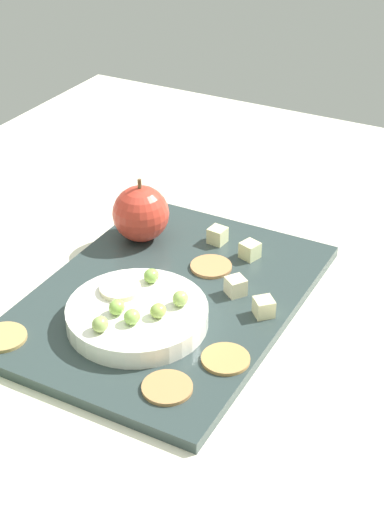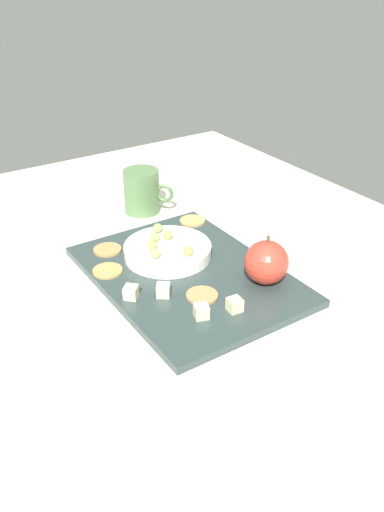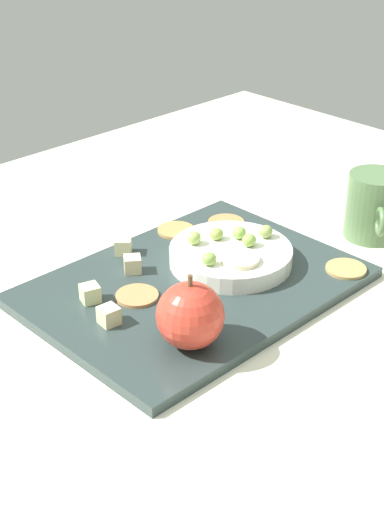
# 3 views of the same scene
# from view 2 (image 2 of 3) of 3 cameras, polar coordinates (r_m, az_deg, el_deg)

# --- Properties ---
(table) EXTENTS (1.30, 1.05, 0.04)m
(table) POSITION_cam_2_polar(r_m,az_deg,el_deg) (0.94, -0.97, -3.00)
(table) COLOR silver
(table) RESTS_ON ground
(platter) EXTENTS (0.39, 0.28, 0.01)m
(platter) POSITION_cam_2_polar(r_m,az_deg,el_deg) (0.92, -0.39, -2.03)
(platter) COLOR #2E3C3B
(platter) RESTS_ON table
(serving_dish) EXTENTS (0.16, 0.16, 0.02)m
(serving_dish) POSITION_cam_2_polar(r_m,az_deg,el_deg) (0.95, -2.39, 0.64)
(serving_dish) COLOR white
(serving_dish) RESTS_ON platter
(apple_whole) EXTENTS (0.07, 0.07, 0.07)m
(apple_whole) POSITION_cam_2_polar(r_m,az_deg,el_deg) (0.88, 7.95, -0.67)
(apple_whole) COLOR red
(apple_whole) RESTS_ON platter
(apple_stem) EXTENTS (0.01, 0.01, 0.01)m
(apple_stem) POSITION_cam_2_polar(r_m,az_deg,el_deg) (0.85, 8.15, 1.78)
(apple_stem) COLOR brown
(apple_stem) RESTS_ON apple_whole
(cheese_cube_0) EXTENTS (0.03, 0.03, 0.02)m
(cheese_cube_0) POSITION_cam_2_polar(r_m,az_deg,el_deg) (0.85, -3.09, -3.66)
(cheese_cube_0) COLOR beige
(cheese_cube_0) RESTS_ON platter
(cheese_cube_1) EXTENTS (0.03, 0.03, 0.02)m
(cheese_cube_1) POSITION_cam_2_polar(r_m,az_deg,el_deg) (0.85, -6.53, -3.87)
(cheese_cube_1) COLOR beige
(cheese_cube_1) RESTS_ON platter
(cheese_cube_2) EXTENTS (0.02, 0.02, 0.02)m
(cheese_cube_2) POSITION_cam_2_polar(r_m,az_deg,el_deg) (0.82, 4.52, -5.23)
(cheese_cube_2) COLOR beige
(cheese_cube_2) RESTS_ON platter
(cheese_cube_3) EXTENTS (0.03, 0.03, 0.02)m
(cheese_cube_3) POSITION_cam_2_polar(r_m,az_deg,el_deg) (0.80, 1.01, -5.94)
(cheese_cube_3) COLOR beige
(cheese_cube_3) RESTS_ON platter
(cracker_0) EXTENTS (0.05, 0.05, 0.00)m
(cracker_0) POSITION_cam_2_polar(r_m,az_deg,el_deg) (0.92, -9.01, -1.56)
(cracker_0) COLOR tan
(cracker_0) RESTS_ON platter
(cracker_1) EXTENTS (0.05, 0.05, 0.00)m
(cracker_1) POSITION_cam_2_polar(r_m,az_deg,el_deg) (0.99, -9.02, 0.67)
(cracker_1) COLOR #AE804C
(cracker_1) RESTS_ON platter
(cracker_2) EXTENTS (0.05, 0.05, 0.00)m
(cracker_2) POSITION_cam_2_polar(r_m,az_deg,el_deg) (1.08, 0.05, 3.79)
(cracker_2) COLOR tan
(cracker_2) RESTS_ON platter
(cracker_3) EXTENTS (0.05, 0.05, 0.00)m
(cracker_3) POSITION_cam_2_polar(r_m,az_deg,el_deg) (0.85, 1.08, -4.22)
(cracker_3) COLOR tan
(cracker_3) RESTS_ON platter
(grape_0) EXTENTS (0.02, 0.02, 0.02)m
(grape_0) POSITION_cam_2_polar(r_m,az_deg,el_deg) (0.96, -2.62, 2.27)
(grape_0) COLOR #91C151
(grape_0) RESTS_ON serving_dish
(grape_1) EXTENTS (0.02, 0.02, 0.02)m
(grape_1) POSITION_cam_2_polar(r_m,az_deg,el_deg) (0.99, -3.68, 3.01)
(grape_1) COLOR #93AE59
(grape_1) RESTS_ON serving_dish
(grape_2) EXTENTS (0.02, 0.02, 0.02)m
(grape_2) POSITION_cam_2_polar(r_m,az_deg,el_deg) (0.93, -4.30, 1.18)
(grape_2) COLOR #98B54F
(grape_2) RESTS_ON serving_dish
(grape_3) EXTENTS (0.02, 0.02, 0.02)m
(grape_3) POSITION_cam_2_polar(r_m,az_deg,el_deg) (0.91, -3.96, 0.29)
(grape_3) COLOR #A0C25E
(grape_3) RESTS_ON serving_dish
(grape_4) EXTENTS (0.02, 0.02, 0.02)m
(grape_4) POSITION_cam_2_polar(r_m,az_deg,el_deg) (0.96, -4.01, 2.05)
(grape_4) COLOR #93C155
(grape_4) RESTS_ON serving_dish
(grape_5) EXTENTS (0.02, 0.02, 0.02)m
(grape_5) POSITION_cam_2_polar(r_m,az_deg,el_deg) (0.91, -0.49, 0.57)
(grape_5) COLOR #89B84F
(grape_5) RESTS_ON serving_dish
(apple_slice_0) EXTENTS (0.05, 0.05, 0.01)m
(apple_slice_0) POSITION_cam_2_polar(r_m,az_deg,el_deg) (0.95, -0.41, 1.41)
(apple_slice_0) COLOR beige
(apple_slice_0) RESTS_ON serving_dish
(cup) EXTENTS (0.09, 0.09, 0.09)m
(cup) POSITION_cam_2_polar(r_m,az_deg,el_deg) (1.14, -5.35, 6.90)
(cup) COLOR #537448
(cup) RESTS_ON table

